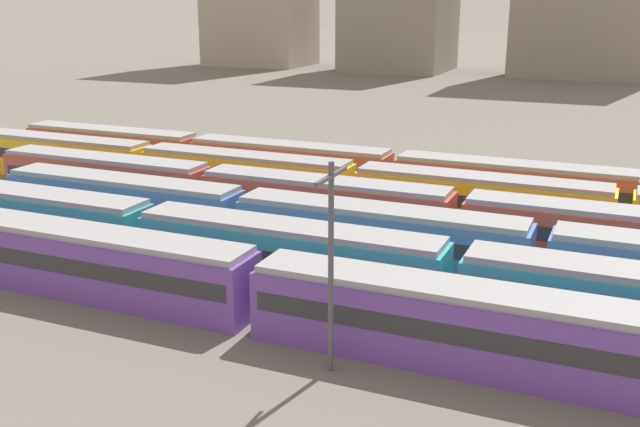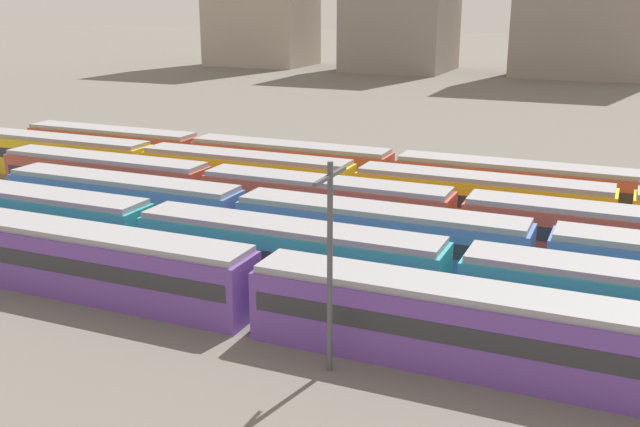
% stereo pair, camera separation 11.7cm
% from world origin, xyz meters
% --- Properties ---
extents(ground_plane, '(600.00, 600.00, 0.00)m').
position_xyz_m(ground_plane, '(0.00, 13.00, 0.00)').
color(ground_plane, '#666059').
extents(train_track_0, '(93.60, 3.06, 3.75)m').
position_xyz_m(train_track_0, '(28.22, 0.00, 1.90)').
color(train_track_0, '#6B429E').
rests_on(train_track_0, ground_plane).
extents(train_track_1, '(55.80, 3.06, 3.75)m').
position_xyz_m(train_track_1, '(17.99, 5.20, 1.90)').
color(train_track_1, teal).
rests_on(train_track_1, ground_plane).
extents(train_track_4, '(93.60, 3.06, 3.75)m').
position_xyz_m(train_track_4, '(25.62, 20.80, 1.90)').
color(train_track_4, yellow).
rests_on(train_track_4, ground_plane).
extents(train_track_5, '(74.70, 3.06, 3.75)m').
position_xyz_m(train_track_5, '(17.58, 26.00, 1.90)').
color(train_track_5, '#BC4C38').
rests_on(train_track_5, ground_plane).
extents(catenary_pole_0, '(0.24, 3.20, 9.39)m').
position_xyz_m(catenary_pole_0, '(23.86, -2.75, 5.24)').
color(catenary_pole_0, '#4C4C51').
rests_on(catenary_pole_0, ground_plane).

